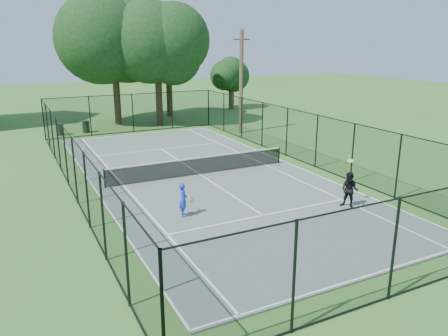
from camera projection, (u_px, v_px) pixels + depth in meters
name	position (u px, v px, depth m)	size (l,w,h in m)	color
ground	(200.00, 175.00, 23.26)	(120.00, 120.00, 0.00)	#376422
tennis_court	(200.00, 175.00, 23.25)	(11.00, 24.00, 0.06)	#51605B
tennis_net	(200.00, 165.00, 23.10)	(10.08, 0.08, 0.95)	black
fence	(200.00, 148.00, 22.84)	(13.10, 26.10, 3.00)	black
tree_near_left	(114.00, 50.00, 35.88)	(7.73, 7.73, 10.08)	#332114
tree_near_mid	(157.00, 56.00, 35.86)	(7.14, 7.14, 9.34)	#332114
tree_near_right	(168.00, 61.00, 40.49)	(5.82, 5.82, 8.03)	#332114
tree_far_right	(231.00, 78.00, 45.34)	(3.95, 3.95, 5.22)	#332114
trash_bin_left	(60.00, 129.00, 33.16)	(0.58, 0.58, 0.88)	black
trash_bin_right	(86.00, 127.00, 34.08)	(0.58, 0.58, 0.92)	black
utility_pole	(241.00, 82.00, 33.09)	(1.40, 0.30, 7.72)	#4C3823
player_blue	(183.00, 200.00, 17.52)	(0.83, 0.60, 1.40)	#1734C8
player_black	(350.00, 190.00, 18.41)	(0.87, 0.96, 2.18)	black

